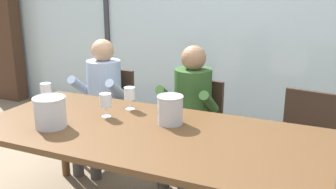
{
  "coord_description": "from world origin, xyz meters",
  "views": [
    {
      "loc": [
        1.09,
        -2.08,
        1.7
      ],
      "look_at": [
        0.0,
        0.35,
        0.91
      ],
      "focal_mm": 40.93,
      "sensor_mm": 36.0,
      "label": 1
    }
  ],
  "objects_px": {
    "person_pale_blue_shirt": "(101,95)",
    "ice_bucket_secondary": "(170,109)",
    "wine_glass_near_bucket": "(106,101)",
    "wine_glass_center_pour": "(46,90)",
    "dining_table": "(146,140)",
    "chair_left_of_center": "(195,122)",
    "ice_bucket_primary": "(50,112)",
    "wine_glass_by_left_taster": "(130,94)",
    "person_olive_shirt": "(189,107)",
    "chair_center": "(305,139)",
    "chair_near_curtain": "(110,107)"
  },
  "relations": [
    {
      "from": "ice_bucket_primary",
      "to": "wine_glass_by_left_taster",
      "type": "relative_size",
      "value": 1.26
    },
    {
      "from": "chair_left_of_center",
      "to": "ice_bucket_secondary",
      "type": "bearing_deg",
      "value": -74.9
    },
    {
      "from": "wine_glass_center_pour",
      "to": "chair_left_of_center",
      "type": "bearing_deg",
      "value": 37.63
    },
    {
      "from": "dining_table",
      "to": "ice_bucket_secondary",
      "type": "height_order",
      "value": "ice_bucket_secondary"
    },
    {
      "from": "ice_bucket_primary",
      "to": "chair_center",
      "type": "bearing_deg",
      "value": 35.73
    },
    {
      "from": "chair_near_curtain",
      "to": "wine_glass_near_bucket",
      "type": "relative_size",
      "value": 5.04
    },
    {
      "from": "dining_table",
      "to": "wine_glass_center_pour",
      "type": "relative_size",
      "value": 13.25
    },
    {
      "from": "wine_glass_center_pour",
      "to": "ice_bucket_secondary",
      "type": "bearing_deg",
      "value": 0.59
    },
    {
      "from": "chair_left_of_center",
      "to": "ice_bucket_secondary",
      "type": "relative_size",
      "value": 4.4
    },
    {
      "from": "wine_glass_near_bucket",
      "to": "chair_center",
      "type": "bearing_deg",
      "value": 31.0
    },
    {
      "from": "dining_table",
      "to": "wine_glass_by_left_taster",
      "type": "relative_size",
      "value": 13.25
    },
    {
      "from": "chair_near_curtain",
      "to": "wine_glass_by_left_taster",
      "type": "xyz_separation_m",
      "value": [
        0.59,
        -0.62,
        0.38
      ]
    },
    {
      "from": "person_olive_shirt",
      "to": "wine_glass_near_bucket",
      "type": "relative_size",
      "value": 6.87
    },
    {
      "from": "chair_left_of_center",
      "to": "wine_glass_near_bucket",
      "type": "height_order",
      "value": "wine_glass_near_bucket"
    },
    {
      "from": "ice_bucket_secondary",
      "to": "wine_glass_by_left_taster",
      "type": "distance_m",
      "value": 0.43
    },
    {
      "from": "chair_near_curtain",
      "to": "wine_glass_by_left_taster",
      "type": "distance_m",
      "value": 0.93
    },
    {
      "from": "chair_center",
      "to": "ice_bucket_secondary",
      "type": "bearing_deg",
      "value": -131.03
    },
    {
      "from": "chair_near_curtain",
      "to": "person_olive_shirt",
      "type": "bearing_deg",
      "value": -7.95
    },
    {
      "from": "ice_bucket_primary",
      "to": "wine_glass_near_bucket",
      "type": "relative_size",
      "value": 1.26
    },
    {
      "from": "chair_left_of_center",
      "to": "wine_glass_near_bucket",
      "type": "distance_m",
      "value": 0.97
    },
    {
      "from": "wine_glass_center_pour",
      "to": "person_pale_blue_shirt",
      "type": "bearing_deg",
      "value": 82.6
    },
    {
      "from": "person_pale_blue_shirt",
      "to": "ice_bucket_secondary",
      "type": "xyz_separation_m",
      "value": [
        0.98,
        -0.62,
        0.18
      ]
    },
    {
      "from": "person_pale_blue_shirt",
      "to": "ice_bucket_secondary",
      "type": "bearing_deg",
      "value": -37.54
    },
    {
      "from": "wine_glass_by_left_taster",
      "to": "wine_glass_near_bucket",
      "type": "height_order",
      "value": "same"
    },
    {
      "from": "dining_table",
      "to": "chair_left_of_center",
      "type": "height_order",
      "value": "chair_left_of_center"
    },
    {
      "from": "ice_bucket_primary",
      "to": "wine_glass_center_pour",
      "type": "relative_size",
      "value": 1.26
    },
    {
      "from": "chair_center",
      "to": "ice_bucket_primary",
      "type": "bearing_deg",
      "value": -136.08
    },
    {
      "from": "wine_glass_near_bucket",
      "to": "wine_glass_center_pour",
      "type": "xyz_separation_m",
      "value": [
        -0.59,
        0.05,
        0.0
      ]
    },
    {
      "from": "ice_bucket_secondary",
      "to": "wine_glass_by_left_taster",
      "type": "xyz_separation_m",
      "value": [
        -0.4,
        0.15,
        0.02
      ]
    },
    {
      "from": "wine_glass_by_left_taster",
      "to": "wine_glass_center_pour",
      "type": "distance_m",
      "value": 0.68
    },
    {
      "from": "chair_left_of_center",
      "to": "person_pale_blue_shirt",
      "type": "relative_size",
      "value": 0.73
    },
    {
      "from": "dining_table",
      "to": "person_pale_blue_shirt",
      "type": "relative_size",
      "value": 1.93
    },
    {
      "from": "person_pale_blue_shirt",
      "to": "dining_table",
      "type": "bearing_deg",
      "value": -47.24
    },
    {
      "from": "person_pale_blue_shirt",
      "to": "wine_glass_by_left_taster",
      "type": "distance_m",
      "value": 0.77
    },
    {
      "from": "person_pale_blue_shirt",
      "to": "wine_glass_center_pour",
      "type": "bearing_deg",
      "value": -102.81
    },
    {
      "from": "chair_left_of_center",
      "to": "wine_glass_center_pour",
      "type": "distance_m",
      "value": 1.29
    },
    {
      "from": "chair_near_curtain",
      "to": "wine_glass_center_pour",
      "type": "bearing_deg",
      "value": -93.16
    },
    {
      "from": "ice_bucket_primary",
      "to": "chair_left_of_center",
      "type": "bearing_deg",
      "value": 61.29
    },
    {
      "from": "chair_near_curtain",
      "to": "ice_bucket_secondary",
      "type": "xyz_separation_m",
      "value": [
        0.99,
        -0.78,
        0.36
      ]
    },
    {
      "from": "chair_left_of_center",
      "to": "chair_center",
      "type": "bearing_deg",
      "value": 7.59
    },
    {
      "from": "ice_bucket_secondary",
      "to": "wine_glass_near_bucket",
      "type": "distance_m",
      "value": 0.48
    },
    {
      "from": "wine_glass_near_bucket",
      "to": "wine_glass_center_pour",
      "type": "height_order",
      "value": "same"
    },
    {
      "from": "person_pale_blue_shirt",
      "to": "person_olive_shirt",
      "type": "relative_size",
      "value": 1.0
    },
    {
      "from": "person_pale_blue_shirt",
      "to": "ice_bucket_primary",
      "type": "distance_m",
      "value": 1.06
    },
    {
      "from": "person_olive_shirt",
      "to": "wine_glass_center_pour",
      "type": "xyz_separation_m",
      "value": [
        -0.97,
        -0.63,
        0.2
      ]
    },
    {
      "from": "dining_table",
      "to": "wine_glass_near_bucket",
      "type": "xyz_separation_m",
      "value": [
        -0.38,
        0.11,
        0.19
      ]
    },
    {
      "from": "chair_center",
      "to": "wine_glass_near_bucket",
      "type": "distance_m",
      "value": 1.58
    },
    {
      "from": "ice_bucket_secondary",
      "to": "chair_near_curtain",
      "type": "bearing_deg",
      "value": 141.89
    },
    {
      "from": "chair_center",
      "to": "person_pale_blue_shirt",
      "type": "bearing_deg",
      "value": -168.34
    },
    {
      "from": "ice_bucket_primary",
      "to": "wine_glass_center_pour",
      "type": "xyz_separation_m",
      "value": [
        -0.36,
        0.37,
        0.01
      ]
    }
  ]
}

